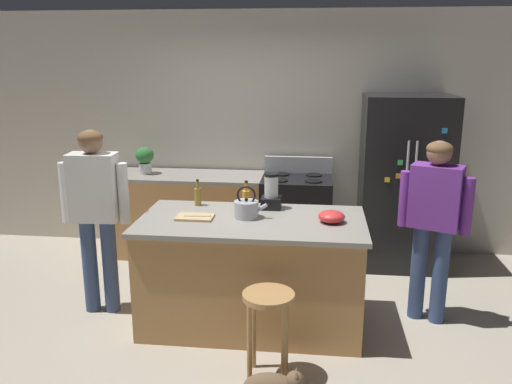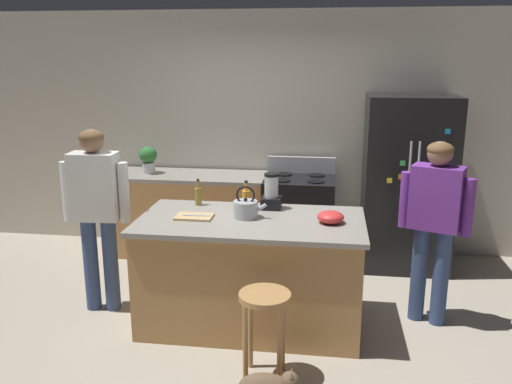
% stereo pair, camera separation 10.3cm
% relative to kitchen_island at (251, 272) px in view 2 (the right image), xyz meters
% --- Properties ---
extents(ground_plane, '(14.00, 14.00, 0.00)m').
position_rel_kitchen_island_xyz_m(ground_plane, '(0.00, 0.00, -0.46)').
color(ground_plane, '#B2A893').
extents(back_wall, '(8.00, 0.10, 2.70)m').
position_rel_kitchen_island_xyz_m(back_wall, '(0.00, 1.95, 0.89)').
color(back_wall, beige).
rests_on(back_wall, ground_plane).
extents(kitchen_island, '(1.84, 0.97, 0.93)m').
position_rel_kitchen_island_xyz_m(kitchen_island, '(0.00, 0.00, 0.00)').
color(kitchen_island, '#B7844C').
rests_on(kitchen_island, ground_plane).
extents(back_counter_run, '(2.00, 0.64, 0.93)m').
position_rel_kitchen_island_xyz_m(back_counter_run, '(-0.80, 1.55, -0.00)').
color(back_counter_run, '#B7844C').
rests_on(back_counter_run, ground_plane).
extents(refrigerator, '(0.90, 0.73, 1.82)m').
position_rel_kitchen_island_xyz_m(refrigerator, '(1.43, 1.50, 0.45)').
color(refrigerator, black).
rests_on(refrigerator, ground_plane).
extents(stove_range, '(0.76, 0.65, 1.11)m').
position_rel_kitchen_island_xyz_m(stove_range, '(0.31, 1.52, 0.01)').
color(stove_range, black).
rests_on(stove_range, ground_plane).
extents(person_by_island_left, '(0.59, 0.24, 1.62)m').
position_rel_kitchen_island_xyz_m(person_by_island_left, '(-1.35, 0.07, 0.52)').
color(person_by_island_left, '#384C7A').
rests_on(person_by_island_left, ground_plane).
extents(person_by_sink_right, '(0.58, 0.35, 1.56)m').
position_rel_kitchen_island_xyz_m(person_by_sink_right, '(1.49, 0.24, 0.48)').
color(person_by_sink_right, '#384C7A').
rests_on(person_by_sink_right, ground_plane).
extents(bar_stool, '(0.36, 0.36, 0.65)m').
position_rel_kitchen_island_xyz_m(bar_stool, '(0.21, -0.78, 0.04)').
color(bar_stool, '#B7844C').
rests_on(bar_stool, ground_plane).
extents(potted_plant, '(0.20, 0.20, 0.30)m').
position_rel_kitchen_island_xyz_m(potted_plant, '(-1.39, 1.55, 0.63)').
color(potted_plant, silver).
rests_on(potted_plant, back_counter_run).
extents(blender_appliance, '(0.17, 0.17, 0.31)m').
position_rel_kitchen_island_xyz_m(blender_appliance, '(0.13, 0.33, 0.59)').
color(blender_appliance, black).
rests_on(blender_appliance, kitchen_island).
extents(bottle_soda, '(0.07, 0.07, 0.26)m').
position_rel_kitchen_island_xyz_m(bottle_soda, '(-0.08, 0.26, 0.55)').
color(bottle_soda, orange).
rests_on(bottle_soda, kitchen_island).
extents(bottle_vinegar, '(0.06, 0.06, 0.24)m').
position_rel_kitchen_island_xyz_m(bottle_vinegar, '(-0.52, 0.35, 0.55)').
color(bottle_vinegar, olive).
rests_on(bottle_vinegar, kitchen_island).
extents(mixing_bowl, '(0.21, 0.21, 0.10)m').
position_rel_kitchen_island_xyz_m(mixing_bowl, '(0.64, -0.01, 0.51)').
color(mixing_bowl, red).
rests_on(mixing_bowl, kitchen_island).
extents(tea_kettle, '(0.28, 0.20, 0.27)m').
position_rel_kitchen_island_xyz_m(tea_kettle, '(-0.05, 0.03, 0.54)').
color(tea_kettle, '#B7BABF').
rests_on(tea_kettle, kitchen_island).
extents(cutting_board, '(0.30, 0.20, 0.02)m').
position_rel_kitchen_island_xyz_m(cutting_board, '(-0.46, -0.04, 0.47)').
color(cutting_board, tan).
rests_on(cutting_board, kitchen_island).
extents(chef_knife, '(0.22, 0.04, 0.01)m').
position_rel_kitchen_island_xyz_m(chef_knife, '(-0.44, -0.04, 0.48)').
color(chef_knife, '#B7BABF').
rests_on(chef_knife, cutting_board).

